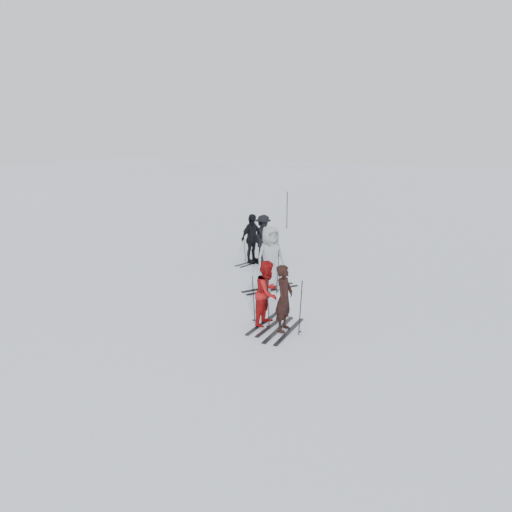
{
  "coord_description": "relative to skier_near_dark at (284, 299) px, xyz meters",
  "views": [
    {
      "loc": [
        7.27,
        -11.46,
        4.61
      ],
      "look_at": [
        0.0,
        1.0,
        1.0
      ],
      "focal_mm": 35.0,
      "sensor_mm": 36.0,
      "label": 1
    }
  ],
  "objects": [
    {
      "name": "skis_uphill_left",
      "position": [
        -3.9,
        5.06,
        -0.24
      ],
      "size": [
        1.66,
        1.08,
        1.12
      ],
      "primitive_type": null,
      "rotation": [
        0.0,
        0.0,
        1.39
      ],
      "color": "black",
      "rests_on": "ground"
    },
    {
      "name": "skis_red",
      "position": [
        -0.53,
        0.15,
        -0.17
      ],
      "size": [
        1.75,
        0.98,
        1.25
      ],
      "primitive_type": null,
      "rotation": [
        0.0,
        0.0,
        1.62
      ],
      "color": "black",
      "rests_on": "ground"
    },
    {
      "name": "skis_grey",
      "position": [
        -1.84,
        2.68,
        -0.12
      ],
      "size": [
        2.09,
        1.75,
        1.35
      ],
      "primitive_type": null,
      "rotation": [
        0.0,
        0.0,
        1.06
      ],
      "color": "black",
      "rests_on": "ground"
    },
    {
      "name": "skier_uphill_left",
      "position": [
        -3.9,
        5.06,
        0.08
      ],
      "size": [
        0.61,
        1.09,
        1.76
      ],
      "primitive_type": "imported",
      "rotation": [
        0.0,
        0.0,
        1.39
      ],
      "color": "black",
      "rests_on": "ground"
    },
    {
      "name": "ground",
      "position": [
        -2.26,
        1.57,
        -0.8
      ],
      "size": [
        120.0,
        120.0,
        0.0
      ],
      "primitive_type": "plane",
      "color": "silver",
      "rests_on": "ground"
    },
    {
      "name": "skis_near_dark",
      "position": [
        0.0,
        0.0,
        -0.13
      ],
      "size": [
        1.91,
        1.15,
        1.33
      ],
      "primitive_type": null,
      "rotation": [
        0.0,
        0.0,
        1.67
      ],
      "color": "black",
      "rests_on": "ground"
    },
    {
      "name": "skis_uphill_far",
      "position": [
        -3.86,
        5.84,
        -0.17
      ],
      "size": [
        1.8,
        1.08,
        1.25
      ],
      "primitive_type": null,
      "rotation": [
        0.0,
        0.0,
        1.67
      ],
      "color": "black",
      "rests_on": "ground"
    },
    {
      "name": "skier_red",
      "position": [
        -0.53,
        0.15,
        -0.0
      ],
      "size": [
        0.64,
        0.8,
        1.59
      ],
      "primitive_type": "imported",
      "rotation": [
        0.0,
        0.0,
        1.62
      ],
      "color": "#A31213",
      "rests_on": "ground"
    },
    {
      "name": "skier_grey",
      "position": [
        -1.84,
        2.68,
        0.15
      ],
      "size": [
        0.97,
        1.1,
        1.89
      ],
      "primitive_type": "imported",
      "rotation": [
        0.0,
        0.0,
        1.06
      ],
      "color": "#9A9FA2",
      "rests_on": "ground"
    },
    {
      "name": "piste_marker",
      "position": [
        -5.82,
        11.66,
        0.1
      ],
      "size": [
        0.05,
        0.05,
        1.79
      ],
      "primitive_type": "cylinder",
      "rotation": [
        0.0,
        0.0,
        0.29
      ],
      "color": "black",
      "rests_on": "ground"
    },
    {
      "name": "skier_uphill_far",
      "position": [
        -3.86,
        5.84,
        0.01
      ],
      "size": [
        0.7,
        1.1,
        1.62
      ],
      "primitive_type": "imported",
      "rotation": [
        0.0,
        0.0,
        1.67
      ],
      "color": "black",
      "rests_on": "ground"
    },
    {
      "name": "skier_near_dark",
      "position": [
        0.0,
        0.0,
        0.0
      ],
      "size": [
        0.44,
        0.62,
        1.59
      ],
      "primitive_type": "imported",
      "rotation": [
        0.0,
        0.0,
        1.67
      ],
      "color": "black",
      "rests_on": "ground"
    }
  ]
}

